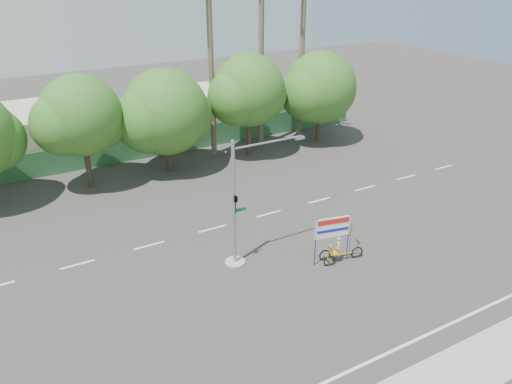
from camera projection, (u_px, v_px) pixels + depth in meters
ground at (316, 288)px, 24.94m from camera, size 120.00×120.00×0.00m
fence at (166, 143)px, 41.47m from camera, size 38.00×0.08×2.00m
building_left at (27, 135)px, 40.15m from camera, size 12.00×8.00×4.00m
building_right at (227, 108)px, 48.22m from camera, size 14.00×8.00×3.60m
tree_left at (80, 119)px, 33.85m from camera, size 6.66×5.60×8.07m
tree_center at (165, 115)px, 36.76m from camera, size 7.62×6.40×7.85m
tree_right at (248, 93)px, 39.54m from camera, size 6.90×5.80×8.36m
tree_far_right at (319, 90)px, 42.90m from camera, size 7.38×6.20×7.94m
palm_tall at (261, 20)px, 39.40m from camera, size 3.73×3.79×17.45m
palm_mid at (303, 31)px, 41.63m from camera, size 3.73×3.79×15.45m
palm_short at (210, 46)px, 38.09m from camera, size 3.73×3.79×14.45m
traffic_signal at (240, 214)px, 25.86m from camera, size 4.72×1.10×7.00m
trike_billboard at (336, 243)px, 26.63m from camera, size 2.88×1.00×2.88m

